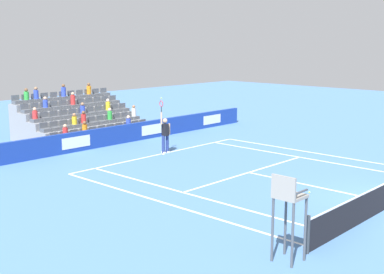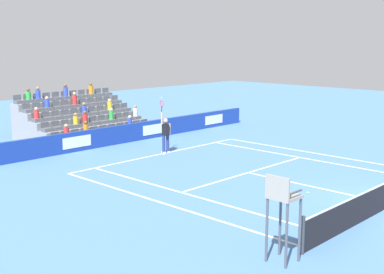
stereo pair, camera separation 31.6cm
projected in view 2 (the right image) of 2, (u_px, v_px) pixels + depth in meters
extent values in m
cube|color=white|center=(162.00, 154.00, 26.21)|extent=(10.97, 0.10, 0.01)
cube|color=white|center=(248.00, 173.00, 22.47)|extent=(8.23, 0.10, 0.01)
cube|color=white|center=(313.00, 187.00, 20.30)|extent=(0.10, 6.40, 0.01)
cube|color=white|center=(190.00, 195.00, 19.24)|extent=(0.10, 11.89, 0.01)
cube|color=white|center=(308.00, 159.00, 25.09)|extent=(0.10, 11.89, 0.01)
cube|color=white|center=(163.00, 203.00, 18.27)|extent=(0.10, 11.89, 0.01)
cube|color=white|center=(322.00, 154.00, 26.06)|extent=(0.10, 11.89, 0.01)
cube|color=white|center=(163.00, 154.00, 26.14)|extent=(0.10, 0.20, 0.01)
cube|color=#193899|center=(117.00, 135.00, 28.57)|extent=(21.28, 0.20, 1.03)
cube|color=white|center=(214.00, 119.00, 34.17)|extent=(1.70, 0.01, 0.58)
cube|color=white|center=(154.00, 129.00, 30.39)|extent=(1.70, 0.01, 0.58)
cube|color=white|center=(77.00, 142.00, 26.61)|extent=(1.70, 0.01, 0.58)
cylinder|color=#33383D|center=(303.00, 235.00, 13.81)|extent=(0.10, 0.10, 1.07)
cylinder|color=navy|center=(168.00, 144.00, 26.44)|extent=(0.16, 0.16, 0.90)
cylinder|color=navy|center=(164.00, 144.00, 26.29)|extent=(0.16, 0.16, 0.90)
cube|color=white|center=(168.00, 152.00, 26.51)|extent=(0.16, 0.28, 0.08)
cube|color=white|center=(164.00, 152.00, 26.37)|extent=(0.16, 0.28, 0.08)
cube|color=black|center=(166.00, 130.00, 26.23)|extent=(0.28, 0.39, 0.60)
sphere|color=#D3A884|center=(165.00, 121.00, 26.14)|extent=(0.24, 0.24, 0.24)
cylinder|color=#D3A884|center=(162.00, 118.00, 25.99)|extent=(0.09, 0.09, 0.62)
cylinder|color=#D3A884|center=(170.00, 129.00, 26.31)|extent=(0.09, 0.09, 0.56)
cylinder|color=black|center=(162.00, 109.00, 25.90)|extent=(0.04, 0.04, 0.28)
torus|color=red|center=(162.00, 104.00, 25.85)|extent=(0.08, 0.31, 0.31)
sphere|color=#D1E533|center=(162.00, 98.00, 25.80)|extent=(0.07, 0.07, 0.07)
cylinder|color=#474C54|center=(280.00, 224.00, 13.72)|extent=(0.07, 0.07, 1.71)
cylinder|color=#474C54|center=(300.00, 230.00, 13.32)|extent=(0.07, 0.07, 1.71)
cylinder|color=#474C54|center=(267.00, 230.00, 13.30)|extent=(0.07, 0.07, 1.71)
cylinder|color=#474C54|center=(287.00, 236.00, 12.89)|extent=(0.07, 0.07, 1.71)
cube|color=gray|center=(284.00, 196.00, 13.14)|extent=(0.70, 0.70, 0.08)
cube|color=gray|center=(277.00, 187.00, 12.86)|extent=(0.06, 0.70, 0.55)
cube|color=#474C54|center=(274.00, 187.00, 13.33)|extent=(0.56, 0.05, 0.04)
cube|color=#474C54|center=(295.00, 192.00, 12.89)|extent=(0.56, 0.05, 0.04)
cube|color=gray|center=(105.00, 138.00, 29.36)|extent=(6.82, 0.95, 0.42)
cube|color=#545960|center=(146.00, 126.00, 31.51)|extent=(0.48, 0.44, 0.20)
cube|color=#545960|center=(144.00, 122.00, 31.60)|extent=(0.48, 0.04, 0.30)
cube|color=#545960|center=(139.00, 127.00, 31.07)|extent=(0.48, 0.44, 0.20)
cube|color=#545960|center=(136.00, 123.00, 31.16)|extent=(0.48, 0.04, 0.30)
cube|color=#545960|center=(131.00, 129.00, 30.63)|extent=(0.48, 0.44, 0.20)
cube|color=#545960|center=(128.00, 124.00, 30.72)|extent=(0.48, 0.04, 0.30)
cube|color=#545960|center=(122.00, 130.00, 30.18)|extent=(0.48, 0.44, 0.20)
cube|color=#545960|center=(120.00, 125.00, 30.28)|extent=(0.48, 0.04, 0.30)
cube|color=#545960|center=(114.00, 131.00, 29.74)|extent=(0.48, 0.44, 0.20)
cube|color=#545960|center=(112.00, 126.00, 29.83)|extent=(0.48, 0.04, 0.30)
cube|color=#545960|center=(105.00, 133.00, 29.30)|extent=(0.48, 0.44, 0.20)
cube|color=#545960|center=(103.00, 128.00, 29.39)|extent=(0.48, 0.04, 0.30)
cube|color=#545960|center=(96.00, 134.00, 28.86)|extent=(0.48, 0.44, 0.20)
cube|color=#545960|center=(94.00, 129.00, 28.95)|extent=(0.48, 0.04, 0.30)
cube|color=#545960|center=(87.00, 135.00, 28.42)|extent=(0.48, 0.44, 0.20)
cube|color=#545960|center=(84.00, 130.00, 28.51)|extent=(0.48, 0.04, 0.30)
cube|color=#545960|center=(77.00, 137.00, 27.98)|extent=(0.48, 0.44, 0.20)
cube|color=#545960|center=(75.00, 132.00, 28.07)|extent=(0.48, 0.04, 0.30)
cube|color=#545960|center=(67.00, 138.00, 27.54)|extent=(0.48, 0.44, 0.20)
cube|color=#545960|center=(65.00, 133.00, 27.63)|extent=(0.48, 0.04, 0.30)
cube|color=#545960|center=(57.00, 140.00, 27.10)|extent=(0.48, 0.44, 0.20)
cube|color=#545960|center=(55.00, 135.00, 27.19)|extent=(0.48, 0.04, 0.30)
cube|color=gray|center=(95.00, 132.00, 29.97)|extent=(6.82, 0.95, 0.84)
cube|color=#545960|center=(136.00, 118.00, 32.07)|extent=(0.48, 0.44, 0.20)
cube|color=#545960|center=(134.00, 113.00, 32.16)|extent=(0.48, 0.04, 0.30)
cube|color=#545960|center=(128.00, 119.00, 31.63)|extent=(0.48, 0.44, 0.20)
cube|color=#545960|center=(126.00, 114.00, 31.72)|extent=(0.48, 0.04, 0.30)
cube|color=#545960|center=(120.00, 120.00, 31.19)|extent=(0.48, 0.44, 0.20)
cube|color=#545960|center=(118.00, 115.00, 31.28)|extent=(0.48, 0.04, 0.30)
cube|color=#545960|center=(112.00, 121.00, 30.75)|extent=(0.48, 0.44, 0.20)
cube|color=#545960|center=(110.00, 116.00, 30.84)|extent=(0.48, 0.04, 0.30)
cube|color=#545960|center=(104.00, 122.00, 30.31)|extent=(0.48, 0.44, 0.20)
cube|color=#545960|center=(101.00, 118.00, 30.40)|extent=(0.48, 0.04, 0.30)
cube|color=#545960|center=(95.00, 123.00, 29.87)|extent=(0.48, 0.44, 0.20)
cube|color=#545960|center=(93.00, 119.00, 29.96)|extent=(0.48, 0.04, 0.30)
cube|color=#545960|center=(86.00, 125.00, 29.43)|extent=(0.48, 0.44, 0.20)
cube|color=#545960|center=(84.00, 120.00, 29.52)|extent=(0.48, 0.04, 0.30)
cube|color=#545960|center=(77.00, 126.00, 28.99)|extent=(0.48, 0.44, 0.20)
cube|color=#545960|center=(74.00, 121.00, 29.08)|extent=(0.48, 0.04, 0.30)
cube|color=#545960|center=(67.00, 127.00, 28.55)|extent=(0.48, 0.44, 0.20)
cube|color=#545960|center=(65.00, 122.00, 28.64)|extent=(0.48, 0.04, 0.30)
cube|color=#545960|center=(57.00, 129.00, 28.11)|extent=(0.48, 0.44, 0.20)
cube|color=#545960|center=(55.00, 124.00, 28.20)|extent=(0.48, 0.04, 0.30)
cube|color=#545960|center=(47.00, 130.00, 27.67)|extent=(0.48, 0.44, 0.20)
cube|color=#545960|center=(45.00, 125.00, 27.76)|extent=(0.48, 0.04, 0.30)
cube|color=gray|center=(85.00, 127.00, 30.58)|extent=(6.82, 0.95, 1.26)
cube|color=#545960|center=(126.00, 110.00, 32.64)|extent=(0.48, 0.44, 0.20)
cube|color=#545960|center=(124.00, 105.00, 32.73)|extent=(0.48, 0.04, 0.30)
cube|color=#545960|center=(118.00, 110.00, 32.20)|extent=(0.48, 0.44, 0.20)
cube|color=#545960|center=(116.00, 106.00, 32.29)|extent=(0.48, 0.04, 0.30)
cube|color=#545960|center=(110.00, 111.00, 31.76)|extent=(0.48, 0.44, 0.20)
cube|color=#545960|center=(108.00, 107.00, 31.85)|extent=(0.48, 0.04, 0.30)
cube|color=#545960|center=(102.00, 112.00, 31.32)|extent=(0.48, 0.44, 0.20)
cube|color=#545960|center=(100.00, 108.00, 31.41)|extent=(0.48, 0.04, 0.30)
cube|color=#545960|center=(94.00, 113.00, 30.88)|extent=(0.48, 0.44, 0.20)
cube|color=#545960|center=(92.00, 109.00, 30.97)|extent=(0.48, 0.04, 0.30)
cube|color=#545960|center=(85.00, 115.00, 30.44)|extent=(0.48, 0.44, 0.20)
cube|color=#545960|center=(83.00, 110.00, 30.53)|extent=(0.48, 0.04, 0.30)
cube|color=#545960|center=(76.00, 116.00, 30.00)|extent=(0.48, 0.44, 0.20)
cube|color=#545960|center=(74.00, 111.00, 30.09)|extent=(0.48, 0.04, 0.30)
cube|color=#545960|center=(67.00, 117.00, 29.56)|extent=(0.48, 0.44, 0.20)
cube|color=#545960|center=(65.00, 112.00, 29.65)|extent=(0.48, 0.04, 0.30)
cube|color=#545960|center=(57.00, 118.00, 29.12)|extent=(0.48, 0.44, 0.20)
cube|color=#545960|center=(55.00, 113.00, 29.21)|extent=(0.48, 0.04, 0.30)
cube|color=#545960|center=(47.00, 119.00, 28.68)|extent=(0.48, 0.44, 0.20)
cube|color=#545960|center=(45.00, 114.00, 28.77)|extent=(0.48, 0.04, 0.30)
cube|color=#545960|center=(37.00, 120.00, 28.24)|extent=(0.48, 0.44, 0.20)
cube|color=#545960|center=(35.00, 115.00, 28.33)|extent=(0.48, 0.04, 0.30)
cube|color=gray|center=(76.00, 122.00, 31.18)|extent=(6.82, 0.95, 1.68)
cube|color=#545960|center=(117.00, 102.00, 33.21)|extent=(0.48, 0.44, 0.20)
cube|color=#545960|center=(115.00, 98.00, 33.30)|extent=(0.48, 0.04, 0.30)
cube|color=#545960|center=(109.00, 103.00, 32.77)|extent=(0.48, 0.44, 0.20)
cube|color=#545960|center=(107.00, 98.00, 32.86)|extent=(0.48, 0.04, 0.30)
cube|color=#545960|center=(101.00, 103.00, 32.33)|extent=(0.48, 0.44, 0.20)
cube|color=#545960|center=(99.00, 99.00, 32.42)|extent=(0.48, 0.04, 0.30)
cube|color=#545960|center=(93.00, 104.00, 31.89)|extent=(0.48, 0.44, 0.20)
cube|color=#545960|center=(91.00, 100.00, 31.98)|extent=(0.48, 0.04, 0.30)
cube|color=#545960|center=(84.00, 105.00, 31.45)|extent=(0.48, 0.44, 0.20)
cube|color=#545960|center=(82.00, 101.00, 31.54)|extent=(0.48, 0.04, 0.30)
cube|color=#545960|center=(75.00, 106.00, 31.01)|extent=(0.48, 0.44, 0.20)
cube|color=#545960|center=(73.00, 102.00, 31.10)|extent=(0.48, 0.04, 0.30)
cube|color=#545960|center=(66.00, 107.00, 30.57)|extent=(0.48, 0.44, 0.20)
cube|color=#545960|center=(64.00, 102.00, 30.66)|extent=(0.48, 0.04, 0.30)
cube|color=#545960|center=(57.00, 108.00, 30.13)|extent=(0.48, 0.44, 0.20)
cube|color=#545960|center=(55.00, 103.00, 30.22)|extent=(0.48, 0.04, 0.30)
cube|color=#545960|center=(48.00, 109.00, 29.69)|extent=(0.48, 0.44, 0.20)
cube|color=#545960|center=(46.00, 104.00, 29.78)|extent=(0.48, 0.04, 0.30)
cube|color=#545960|center=(38.00, 110.00, 29.25)|extent=(0.48, 0.44, 0.20)
cube|color=#545960|center=(36.00, 105.00, 29.34)|extent=(0.48, 0.04, 0.30)
cube|color=#545960|center=(28.00, 111.00, 28.81)|extent=(0.48, 0.44, 0.20)
cube|color=#545960|center=(26.00, 106.00, 28.90)|extent=(0.48, 0.04, 0.30)
cube|color=gray|center=(67.00, 117.00, 31.79)|extent=(6.82, 0.95, 2.10)
cube|color=#545960|center=(107.00, 94.00, 33.78)|extent=(0.48, 0.44, 0.20)
cube|color=#545960|center=(105.00, 90.00, 33.87)|extent=(0.48, 0.04, 0.30)
cube|color=#545960|center=(100.00, 95.00, 33.34)|extent=(0.48, 0.44, 0.20)
cube|color=#545960|center=(98.00, 91.00, 33.43)|extent=(0.48, 0.04, 0.30)
cube|color=#545960|center=(92.00, 96.00, 32.90)|extent=(0.48, 0.44, 0.20)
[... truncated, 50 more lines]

